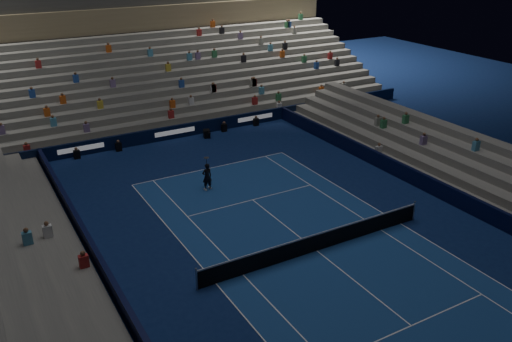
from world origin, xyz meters
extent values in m
plane|color=#0C1D4D|center=(0.00, 0.00, 0.00)|extent=(90.00, 90.00, 0.00)
cube|color=navy|center=(0.00, 0.00, 0.01)|extent=(10.97, 23.77, 0.01)
cube|color=black|center=(0.00, 18.50, 0.50)|extent=(44.00, 0.25, 1.00)
cube|color=black|center=(9.70, 0.00, 0.50)|extent=(0.25, 37.00, 1.00)
cube|color=#080C32|center=(-9.70, 0.00, 0.50)|extent=(0.25, 37.00, 1.00)
cube|color=slate|center=(0.00, 19.50, 0.25)|extent=(44.00, 1.00, 0.50)
cube|color=slate|center=(0.00, 20.50, 0.50)|extent=(44.00, 1.00, 1.00)
cube|color=slate|center=(0.00, 21.50, 0.75)|extent=(44.00, 1.00, 1.50)
cube|color=slate|center=(0.00, 22.50, 1.00)|extent=(44.00, 1.00, 2.00)
cube|color=slate|center=(0.00, 23.50, 1.25)|extent=(44.00, 1.00, 2.50)
cube|color=slate|center=(0.00, 24.50, 1.50)|extent=(44.00, 1.00, 3.00)
cube|color=slate|center=(0.00, 25.50, 1.75)|extent=(44.00, 1.00, 3.50)
cube|color=slate|center=(0.00, 26.50, 2.00)|extent=(44.00, 1.00, 4.00)
cube|color=slate|center=(0.00, 27.50, 2.25)|extent=(44.00, 1.00, 4.50)
cube|color=slate|center=(0.00, 28.50, 2.50)|extent=(44.00, 1.00, 5.00)
cube|color=slate|center=(0.00, 29.50, 2.75)|extent=(44.00, 1.00, 5.50)
cube|color=slate|center=(0.00, 30.50, 3.00)|extent=(44.00, 1.00, 6.00)
cube|color=#8B7A56|center=(0.00, 31.60, 7.10)|extent=(44.00, 0.60, 2.20)
cube|color=slate|center=(10.50, 0.00, 0.25)|extent=(1.00, 37.00, 0.50)
cube|color=slate|center=(11.50, 0.00, 0.50)|extent=(1.00, 37.00, 1.00)
cube|color=slate|center=(12.50, 0.00, 0.75)|extent=(1.00, 37.00, 1.50)
cube|color=slate|center=(13.50, 0.00, 1.00)|extent=(1.00, 37.00, 2.00)
cube|color=slate|center=(-10.50, 0.00, 0.25)|extent=(1.00, 37.00, 0.50)
cube|color=slate|center=(-11.50, 0.00, 0.50)|extent=(1.00, 37.00, 1.00)
cube|color=slate|center=(-12.50, 0.00, 0.75)|extent=(1.00, 37.00, 1.50)
cube|color=slate|center=(-13.50, 0.00, 1.00)|extent=(1.00, 37.00, 2.00)
cylinder|color=#B2B2B7|center=(-6.40, 0.00, 0.55)|extent=(0.10, 0.10, 1.10)
cylinder|color=#B2B2B7|center=(6.40, 0.00, 0.55)|extent=(0.10, 0.10, 1.10)
cube|color=black|center=(0.00, 0.00, 0.45)|extent=(12.80, 0.03, 0.90)
cube|color=white|center=(0.00, 0.00, 0.94)|extent=(12.80, 0.04, 0.08)
imported|color=black|center=(-1.67, 9.02, 0.85)|extent=(0.63, 0.42, 1.70)
cube|color=black|center=(2.19, 17.42, 0.31)|extent=(0.60, 0.67, 0.62)
cylinder|color=black|center=(2.19, 16.96, 0.50)|extent=(0.24, 0.38, 0.16)
camera|label=1|loc=(-13.86, -18.25, 14.19)|focal=37.98mm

